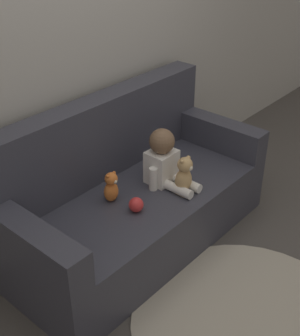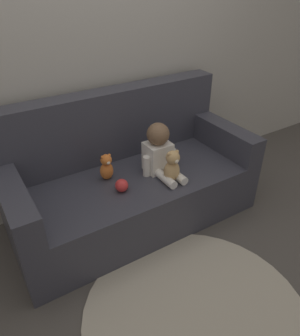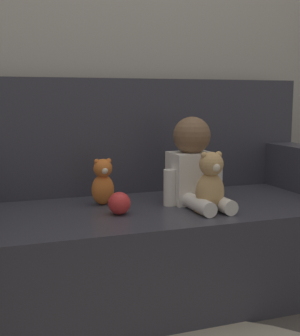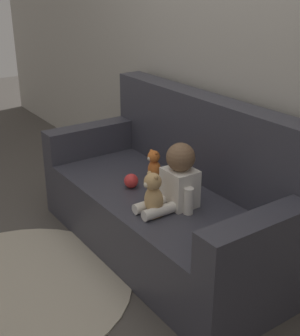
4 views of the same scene
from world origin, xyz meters
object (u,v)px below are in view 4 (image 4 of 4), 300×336
teddy_bear_brown (153,195)px  toy_ball (131,181)px  couch (174,201)px  person_baby (177,180)px  plush_toy_side (154,165)px

teddy_bear_brown → toy_ball: teddy_bear_brown is taller
couch → person_baby: bearing=-33.6°
plush_toy_side → toy_ball: size_ratio=2.24×
person_baby → teddy_bear_brown: (-0.00, -0.17, -0.05)m
couch → plush_toy_side: (-0.19, -0.02, 0.19)m
teddy_bear_brown → plush_toy_side: 0.48m
plush_toy_side → toy_ball: bearing=-84.1°
person_baby → toy_ball: person_baby is taller
couch → teddy_bear_brown: couch is taller
person_baby → plush_toy_side: (-0.39, 0.11, -0.06)m
person_baby → toy_ball: (-0.37, -0.08, -0.12)m
couch → plush_toy_side: couch is taller
couch → toy_ball: 0.30m
plush_toy_side → toy_ball: plush_toy_side is taller
couch → person_baby: size_ratio=4.83×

